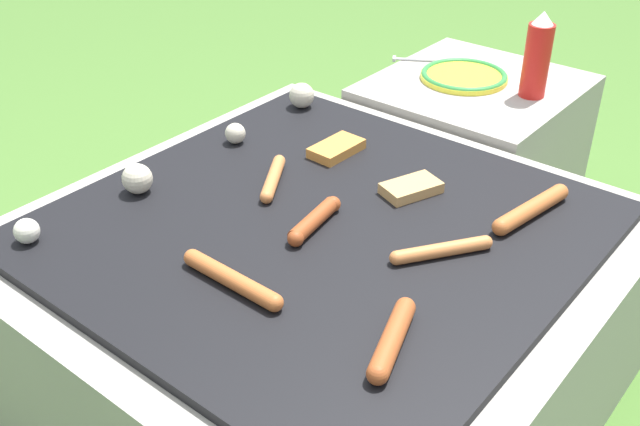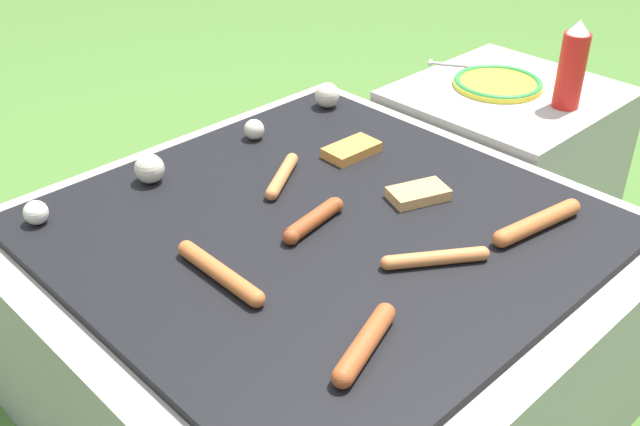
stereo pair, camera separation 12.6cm
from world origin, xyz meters
The scene contains 15 objects.
ground_plane centered at (0.00, 0.00, 0.00)m, with size 14.00×14.00×0.00m, color #47702D.
grill centered at (0.00, 0.00, 0.20)m, with size 0.94×0.94×0.40m.
side_ledge centered at (0.72, 0.10, 0.20)m, with size 0.48×0.45×0.40m.
sausage_back_center centered at (-0.22, -0.01, 0.42)m, with size 0.03×0.20×0.03m.
sausage_front_right centered at (0.05, -0.21, 0.42)m, with size 0.15×0.11×0.02m.
sausage_mid_left centered at (0.25, -0.27, 0.42)m, with size 0.20×0.06×0.03m.
sausage_front_left centered at (0.05, 0.15, 0.42)m, with size 0.14×0.10×0.02m.
sausage_front_center centered at (-0.02, 0.00, 0.42)m, with size 0.15×0.05×0.03m.
sausage_mid_right centered at (-0.18, -0.27, 0.42)m, with size 0.16×0.08×0.03m.
bread_slice_right centered at (0.18, -0.06, 0.41)m, with size 0.12×0.09×0.02m.
bread_slice_left centered at (0.22, 0.14, 0.41)m, with size 0.11×0.07×0.02m.
mushroom_row centered at (0.05, 0.33, 0.43)m, with size 0.74×0.07×0.06m.
plate_colorful centered at (0.72, 0.14, 0.41)m, with size 0.21×0.21×0.02m.
condiment_bottle centered at (0.73, -0.04, 0.50)m, with size 0.06×0.06×0.20m.
fork_utensil centered at (0.77, 0.27, 0.41)m, with size 0.12×0.18×0.01m.
Camera 1 is at (-0.83, -0.67, 1.09)m, focal length 42.00 mm.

